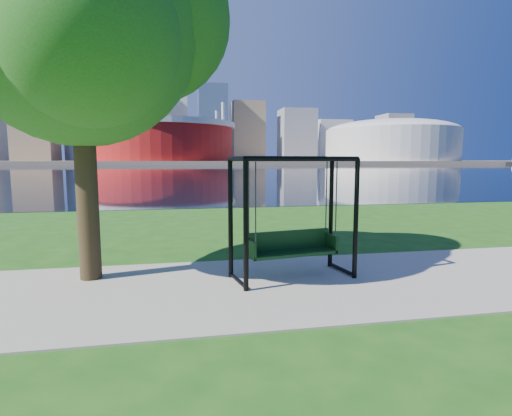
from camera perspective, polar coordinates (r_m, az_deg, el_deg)
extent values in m
plane|color=#1E5114|center=(8.15, 1.90, -10.01)|extent=(900.00, 900.00, 0.00)
cube|color=#9E937F|center=(7.68, 2.74, -10.96)|extent=(120.00, 4.00, 0.03)
cube|color=black|center=(109.64, -10.04, 5.50)|extent=(900.00, 180.00, 0.02)
cube|color=#937F60|center=(313.61, -10.66, 6.46)|extent=(900.00, 228.00, 2.00)
cylinder|color=maroon|center=(242.98, -13.02, 9.17)|extent=(80.00, 80.00, 22.00)
cylinder|color=silver|center=(243.58, -13.08, 11.40)|extent=(83.00, 83.00, 3.00)
cylinder|color=silver|center=(263.23, -5.61, 10.20)|extent=(2.00, 2.00, 32.00)
cylinder|color=silver|center=(265.29, -20.12, 9.80)|extent=(2.00, 2.00, 32.00)
cylinder|color=silver|center=(227.90, -21.65, 10.29)|extent=(2.00, 2.00, 32.00)
cylinder|color=silver|center=(225.50, -4.69, 10.78)|extent=(2.00, 2.00, 32.00)
cylinder|color=beige|center=(278.65, 18.70, 8.46)|extent=(84.00, 84.00, 20.00)
ellipsoid|color=beige|center=(279.11, 18.77, 10.30)|extent=(84.00, 84.00, 15.12)
cube|color=#998466|center=(325.85, -29.25, 13.67)|extent=(26.00, 26.00, 88.00)
cube|color=slate|center=(342.79, -23.02, 14.20)|extent=(30.00, 24.00, 95.00)
cube|color=gray|center=(316.95, -18.25, 12.95)|extent=(24.00, 24.00, 72.00)
cube|color=silver|center=(344.99, -12.55, 13.27)|extent=(32.00, 28.00, 80.00)
cube|color=slate|center=(320.01, -6.21, 11.92)|extent=(22.00, 22.00, 58.00)
cube|color=#998466|center=(338.24, -1.25, 10.83)|extent=(26.00, 26.00, 48.00)
cube|color=gray|center=(337.43, 5.87, 10.30)|extent=(28.00, 24.00, 42.00)
cube|color=silver|center=(373.95, 10.70, 9.42)|extent=(30.00, 26.00, 36.00)
cube|color=gray|center=(377.60, 19.02, 9.44)|extent=(24.00, 24.00, 40.00)
cube|color=#998466|center=(411.14, 22.83, 8.48)|extent=(26.00, 26.00, 32.00)
sphere|color=#998466|center=(335.53, -29.76, 21.72)|extent=(10.00, 10.00, 10.00)
cylinder|color=black|center=(7.05, -1.46, -2.69)|extent=(0.11, 0.11, 2.39)
cylinder|color=black|center=(8.08, 14.08, -1.68)|extent=(0.11, 0.11, 2.39)
cylinder|color=black|center=(7.93, -3.66, -1.64)|extent=(0.11, 0.11, 2.39)
cylinder|color=black|center=(8.85, 10.66, -0.85)|extent=(0.11, 0.11, 2.39)
cylinder|color=black|center=(7.40, 6.98, 7.01)|extent=(2.27, 0.47, 0.09)
cylinder|color=black|center=(8.24, 3.97, 7.02)|extent=(2.27, 0.47, 0.09)
cylinder|color=black|center=(7.39, -2.67, 7.05)|extent=(0.25, 0.94, 0.09)
cylinder|color=black|center=(7.74, -2.58, -10.30)|extent=(0.23, 0.94, 0.07)
cylinder|color=black|center=(8.38, 12.50, 6.87)|extent=(0.25, 0.94, 0.09)
cylinder|color=black|center=(8.68, 12.10, -8.53)|extent=(0.23, 0.94, 0.07)
cube|color=black|center=(8.03, 5.24, -6.45)|extent=(1.87, 0.76, 0.06)
cube|color=black|center=(8.16, 4.64, -4.59)|extent=(1.80, 0.35, 0.40)
cube|color=black|center=(7.67, -0.70, -5.95)|extent=(0.13, 0.47, 0.35)
cube|color=black|center=(8.41, 10.67, -4.92)|extent=(0.13, 0.47, 0.35)
cylinder|color=#35353B|center=(7.35, -0.06, 0.77)|extent=(0.03, 0.03, 1.51)
cylinder|color=#35353B|center=(8.10, 11.39, 1.20)|extent=(0.03, 0.03, 1.51)
cylinder|color=#35353B|center=(7.71, -1.05, 1.05)|extent=(0.03, 0.03, 1.51)
cylinder|color=#35353B|center=(8.43, 10.01, 1.44)|extent=(0.03, 0.03, 1.51)
cylinder|color=#2E2414|center=(8.39, -23.09, 4.18)|extent=(0.41, 0.41, 4.11)
sphere|color=#24591A|center=(8.75, -24.02, 22.80)|extent=(4.48, 4.48, 4.48)
sphere|color=#24591A|center=(9.23, -15.19, 24.67)|extent=(3.36, 3.36, 3.36)
sphere|color=#24591A|center=(8.76, -32.49, 23.60)|extent=(3.55, 3.55, 3.55)
sphere|color=#24591A|center=(7.58, -22.75, 21.80)|extent=(2.99, 2.99, 2.99)
sphere|color=#24591A|center=(10.14, -26.07, 24.79)|extent=(3.17, 3.17, 3.17)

